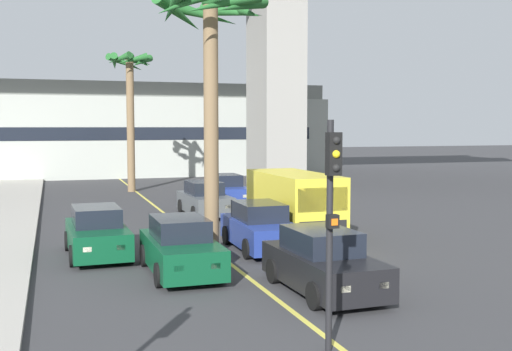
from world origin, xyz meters
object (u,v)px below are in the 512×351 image
object	(u,v)px
car_queue_sixth	(97,234)
palm_tree_near_median	(211,46)
palm_tree_mid_median	(130,86)
car_queue_second	(181,248)
car_queue_fourth	(260,228)
car_queue_fifth	(226,190)
car_queue_front	(323,263)
delivery_van	(294,202)
traffic_light_median_near	(331,203)
car_queue_third	(205,200)

from	to	relation	value
car_queue_sixth	palm_tree_near_median	bearing A→B (deg)	-13.16
palm_tree_near_median	palm_tree_mid_median	xyz separation A→B (m)	(-0.09, 20.23, -0.00)
car_queue_second	palm_tree_mid_median	size ratio (longest dim) A/B	0.48
car_queue_fourth	car_queue_fifth	distance (m)	12.22
car_queue_front	palm_tree_mid_median	distance (m)	26.24
palm_tree_near_median	palm_tree_mid_median	distance (m)	20.23
delivery_van	palm_tree_mid_median	xyz separation A→B (m)	(-3.77, 18.01, 5.29)
car_queue_sixth	traffic_light_median_near	size ratio (longest dim) A/B	0.99
delivery_van	traffic_light_median_near	distance (m)	12.03
car_queue_third	car_queue_front	bearing A→B (deg)	-91.41
car_queue_front	car_queue_fourth	xyz separation A→B (m)	(0.23, 5.53, 0.00)
car_queue_front	car_queue_second	size ratio (longest dim) A/B	1.01
car_queue_second	car_queue_third	size ratio (longest dim) A/B	0.99
car_queue_second	car_queue_fifth	bearing A→B (deg)	69.89
car_queue_front	car_queue_third	xyz separation A→B (m)	(0.34, 13.84, 0.00)
car_queue_second	car_queue_sixth	xyz separation A→B (m)	(-2.04, 3.13, 0.00)
car_queue_front	car_queue_second	xyz separation A→B (m)	(-2.95, 3.00, 0.00)
palm_tree_near_median	traffic_light_median_near	bearing A→B (deg)	-90.63
car_queue_fourth	delivery_van	size ratio (longest dim) A/B	0.78
car_queue_front	palm_tree_near_median	world-z (taller)	palm_tree_near_median
car_queue_fourth	car_queue_second	bearing A→B (deg)	-141.43
car_queue_front	palm_tree_near_median	distance (m)	8.04
palm_tree_near_median	palm_tree_mid_median	size ratio (longest dim) A/B	0.96
car_queue_front	car_queue_sixth	world-z (taller)	same
traffic_light_median_near	car_queue_sixth	bearing A→B (deg)	109.00
car_queue_third	delivery_van	distance (m)	6.62
car_queue_fourth	car_queue_third	bearing A→B (deg)	89.22
car_queue_fifth	delivery_van	bearing A→B (deg)	-90.97
car_queue_third	car_queue_sixth	world-z (taller)	same
car_queue_second	delivery_van	xyz separation A→B (m)	(5.16, 4.52, 0.57)
car_queue_fourth	car_queue_front	bearing A→B (deg)	-92.35
car_queue_fifth	palm_tree_mid_median	size ratio (longest dim) A/B	0.48
traffic_light_median_near	palm_tree_mid_median	distance (m)	29.59
car_queue_fifth	delivery_van	xyz separation A→B (m)	(-0.17, -10.04, 0.57)
car_queue_second	car_queue_fifth	distance (m)	15.51
car_queue_third	car_queue_sixth	size ratio (longest dim) A/B	1.00
delivery_van	palm_tree_near_median	xyz separation A→B (m)	(-3.68, -2.22, 5.30)
car_queue_fifth	car_queue_sixth	distance (m)	13.61
palm_tree_mid_median	palm_tree_near_median	bearing A→B (deg)	-89.74
car_queue_fifth	palm_tree_near_median	distance (m)	14.12
car_queue_second	traffic_light_median_near	world-z (taller)	traffic_light_median_near
traffic_light_median_near	palm_tree_mid_median	xyz separation A→B (m)	(0.01, 29.33, 3.87)
car_queue_fifth	car_queue_sixth	xyz separation A→B (m)	(-7.37, -11.44, 0.00)
car_queue_sixth	palm_tree_mid_median	bearing A→B (deg)	79.98
car_queue_third	car_queue_fourth	xyz separation A→B (m)	(-0.11, -8.31, 0.00)
traffic_light_median_near	car_queue_third	bearing A→B (deg)	83.83
car_queue_fifth	traffic_light_median_near	size ratio (longest dim) A/B	0.99
delivery_van	car_queue_third	bearing A→B (deg)	106.52
car_queue_fifth	traffic_light_median_near	distance (m)	21.82
car_queue_second	car_queue_fifth	size ratio (longest dim) A/B	0.99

